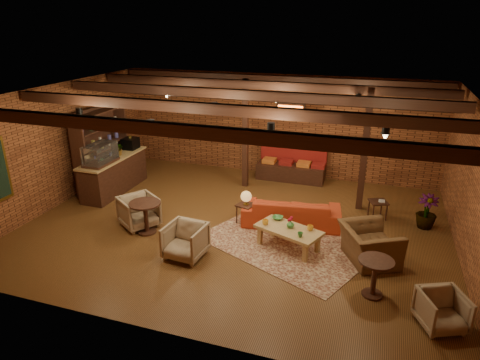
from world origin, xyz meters
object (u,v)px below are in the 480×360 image
(armchair_b, at_px, (185,239))
(armchair_right, at_px, (370,239))
(round_table_right, at_px, (375,272))
(side_table_lamp, at_px, (246,199))
(armchair_far, at_px, (443,309))
(plant_tall, at_px, (432,179))
(armchair_a, at_px, (139,210))
(side_table_book, at_px, (378,202))
(coffee_table, at_px, (288,230))
(round_table_left, at_px, (146,212))
(sofa, at_px, (291,211))

(armchair_b, xyz_separation_m, armchair_right, (3.71, 1.06, 0.10))
(round_table_right, bearing_deg, side_table_lamp, 146.14)
(armchair_far, bearing_deg, plant_tall, 65.80)
(armchair_a, xyz_separation_m, side_table_book, (5.51, 2.30, 0.01))
(armchair_b, height_order, plant_tall, plant_tall)
(plant_tall, bearing_deg, armchair_far, -90.00)
(plant_tall, bearing_deg, coffee_table, -145.60)
(side_table_lamp, bearing_deg, armchair_far, -31.98)
(armchair_a, relative_size, armchair_far, 1.21)
(armchair_b, distance_m, armchair_right, 3.86)
(coffee_table, bearing_deg, round_table_left, -174.16)
(round_table_left, distance_m, side_table_book, 5.77)
(side_table_lamp, distance_m, plant_tall, 4.41)
(sofa, height_order, armchair_a, armchair_a)
(armchair_b, xyz_separation_m, round_table_right, (3.86, -0.16, 0.09))
(armchair_a, xyz_separation_m, armchair_b, (1.68, -0.95, -0.02))
(armchair_right, relative_size, side_table_book, 2.13)
(armchair_a, distance_m, armchair_far, 6.84)
(armchair_b, height_order, armchair_far, armchair_b)
(armchair_b, relative_size, round_table_right, 1.10)
(side_table_lamp, distance_m, round_table_right, 3.75)
(armchair_b, relative_size, armchair_far, 1.16)
(sofa, xyz_separation_m, armchair_a, (-3.50, -1.26, 0.08))
(coffee_table, relative_size, side_table_book, 2.89)
(coffee_table, bearing_deg, plant_tall, 34.40)
(side_table_lamp, relative_size, armchair_right, 0.73)
(coffee_table, height_order, side_table_book, coffee_table)
(coffee_table, distance_m, armchair_far, 3.43)
(side_table_book, distance_m, armchair_far, 4.11)
(armchair_b, bearing_deg, armchair_right, 20.66)
(coffee_table, bearing_deg, armchair_far, -30.58)
(side_table_lamp, bearing_deg, sofa, 14.53)
(side_table_lamp, xyz_separation_m, armchair_far, (4.21, -2.63, -0.30))
(round_table_right, height_order, armchair_far, round_table_right)
(sofa, relative_size, armchair_far, 3.37)
(armchair_right, xyz_separation_m, round_table_right, (0.15, -1.23, -0.01))
(side_table_book, bearing_deg, armchair_b, -139.64)
(armchair_right, height_order, plant_tall, plant_tall)
(armchair_b, distance_m, round_table_right, 3.86)
(side_table_book, xyz_separation_m, plant_tall, (1.12, -0.18, 0.84))
(round_table_left, height_order, armchair_far, round_table_left)
(sofa, bearing_deg, plant_tall, -173.31)
(armchair_b, distance_m, plant_tall, 5.89)
(armchair_b, distance_m, side_table_book, 5.02)
(sofa, bearing_deg, round_table_right, 121.96)
(sofa, xyz_separation_m, side_table_lamp, (-1.08, -0.28, 0.30))
(armchair_right, bearing_deg, sofa, 30.57)
(sofa, height_order, side_table_lamp, side_table_lamp)
(round_table_left, bearing_deg, armchair_b, -27.53)
(sofa, bearing_deg, armchair_right, 140.16)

